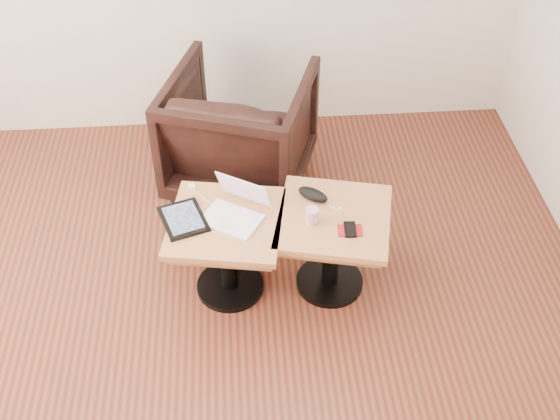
{
  "coord_description": "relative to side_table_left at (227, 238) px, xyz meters",
  "views": [
    {
      "loc": [
        0.28,
        -2.06,
        3.01
      ],
      "look_at": [
        0.49,
        0.61,
        0.58
      ],
      "focal_mm": 45.0,
      "sensor_mm": 36.0,
      "label": 1
    }
  ],
  "objects": [
    {
      "name": "laptop",
      "position": [
        0.05,
        0.03,
        0.17
      ],
      "size": [
        0.4,
        0.39,
        0.2
      ],
      "rotation": [
        0.0,
        0.0,
        -0.55
      ],
      "color": "white",
      "rests_on": "side_table_left"
    },
    {
      "name": "room_shell",
      "position": [
        -0.2,
        -0.61,
        0.95
      ],
      "size": [
        4.52,
        4.52,
        2.71
      ],
      "color": "#4C1C15",
      "rests_on": "ground"
    },
    {
      "name": "phone_on_sleeve",
      "position": [
        0.63,
        -0.13,
        0.14
      ],
      "size": [
        0.13,
        0.11,
        0.02
      ],
      "rotation": [
        0.0,
        0.0,
        -0.06
      ],
      "color": "#A30C12",
      "rests_on": "side_table_right"
    },
    {
      "name": "side_table_left",
      "position": [
        0.0,
        0.0,
        0.0
      ],
      "size": [
        0.67,
        0.67,
        0.53
      ],
      "rotation": [
        0.0,
        0.0,
        -0.17
      ],
      "color": "black",
      "rests_on": "ground"
    },
    {
      "name": "striped_cup",
      "position": [
        0.44,
        -0.05,
        0.18
      ],
      "size": [
        0.09,
        0.09,
        0.09
      ],
      "primitive_type": "cylinder",
      "rotation": [
        0.0,
        0.0,
        -0.34
      ],
      "color": "#D75081",
      "rests_on": "side_table_right"
    },
    {
      "name": "charging_adapter",
      "position": [
        -0.18,
        0.27,
        0.14
      ],
      "size": [
        0.04,
        0.04,
        0.02
      ],
      "primitive_type": "cube",
      "rotation": [
        0.0,
        0.0,
        0.01
      ],
      "color": "white",
      "rests_on": "side_table_left"
    },
    {
      "name": "earbuds_tangle",
      "position": [
        0.59,
        0.03,
        0.14
      ],
      "size": [
        0.07,
        0.05,
        0.01
      ],
      "color": "white",
      "rests_on": "side_table_right"
    },
    {
      "name": "side_table_right",
      "position": [
        0.57,
        -0.01,
        0.0
      ],
      "size": [
        0.7,
        0.7,
        0.53
      ],
      "rotation": [
        0.0,
        0.0,
        -0.23
      ],
      "color": "black",
      "rests_on": "ground"
    },
    {
      "name": "armchair",
      "position": [
        0.1,
        0.96,
        -0.0
      ],
      "size": [
        1.07,
        1.09,
        0.79
      ],
      "primitive_type": "imported",
      "rotation": [
        0.0,
        0.0,
        2.82
      ],
      "color": "black",
      "rests_on": "ground"
    },
    {
      "name": "glasses_case",
      "position": [
        0.47,
        0.13,
        0.16
      ],
      "size": [
        0.19,
        0.17,
        0.06
      ],
      "primitive_type": "ellipsoid",
      "rotation": [
        0.0,
        0.0,
        -0.65
      ],
      "color": "black",
      "rests_on": "side_table_right"
    },
    {
      "name": "tablet",
      "position": [
        -0.22,
        0.01,
        0.14
      ],
      "size": [
        0.29,
        0.32,
        0.02
      ],
      "rotation": [
        0.0,
        0.0,
        0.32
      ],
      "color": "black",
      "rests_on": "side_table_left"
    }
  ]
}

